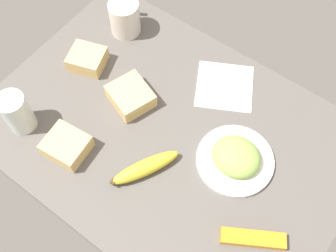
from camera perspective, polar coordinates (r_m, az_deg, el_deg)
The scene contains 10 objects.
tabletop at distance 102.23cm, azimuth -0.00°, elevation -1.07°, with size 90.00×64.00×2.00cm, color #5B5651.
plate_of_food at distance 97.41cm, azimuth 9.50°, elevation -4.45°, with size 18.67×18.67×6.07cm.
coffee_mug_black at distance 117.32cm, azimuth -6.11°, elevation 14.99°, with size 8.94×10.76×10.00cm.
sandwich_main at distance 104.48cm, azimuth -5.26°, elevation 4.21°, with size 13.01×12.37×4.40cm.
sandwich_side at distance 100.15cm, azimuth -14.06°, elevation -2.72°, with size 10.68×9.82×4.40cm.
sandwich_extra at distance 112.99cm, azimuth -11.28°, elevation 9.20°, with size 11.29×10.71×4.40cm.
glass_of_milk at distance 104.72cm, azimuth -20.39°, elevation 1.60°, with size 6.87×6.87×11.17cm.
banana at distance 95.33cm, azimuth -3.20°, elevation -5.84°, with size 11.23×16.95×3.83cm.
snack_bar at distance 92.94cm, azimuth 11.86°, elevation -15.24°, with size 14.09×3.37×2.00cm, color orange.
paper_napkin at distance 109.22cm, azimuth 7.96°, elevation 5.55°, with size 14.76×14.76×0.30cm, color white.
Camera 1 is at (-27.80, 37.85, 91.81)cm, focal length 43.32 mm.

